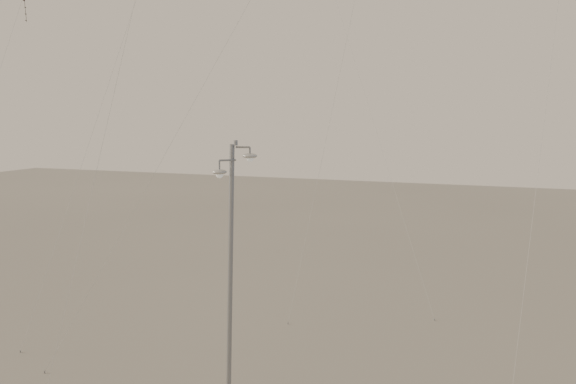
% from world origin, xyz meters
% --- Properties ---
extents(street_lamp, '(1.44, 1.06, 10.08)m').
position_xyz_m(street_lamp, '(0.79, 1.56, 5.37)').
color(street_lamp, '#95999E').
rests_on(street_lamp, ground).
extents(kite_3, '(2.65, 5.09, 18.89)m').
position_xyz_m(kite_3, '(-4.19, 2.96, 14.26)').
color(kite_3, maroon).
rests_on(kite_3, ground).
extents(kite_6, '(3.04, 11.34, 18.20)m').
position_xyz_m(kite_6, '(-17.06, 9.34, 13.54)').
color(kite_6, black).
rests_on(kite_6, ground).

